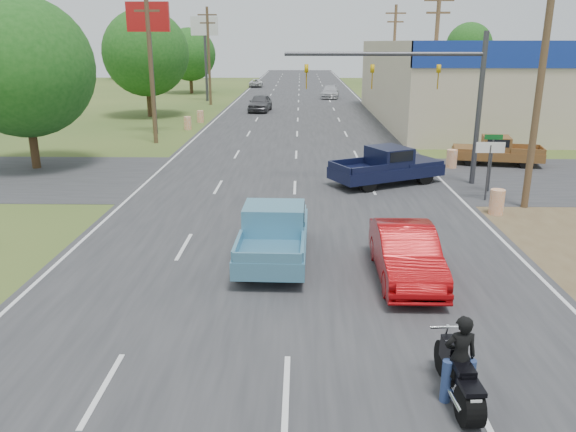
{
  "coord_description": "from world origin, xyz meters",
  "views": [
    {
      "loc": [
        0.25,
        -9.41,
        6.52
      ],
      "look_at": [
        -0.13,
        7.38,
        1.3
      ],
      "focal_mm": 35.0,
      "sensor_mm": 36.0,
      "label": 1
    }
  ],
  "objects_px": {
    "red_convertible": "(406,254)",
    "distant_car_white": "(256,83)",
    "navy_pickup": "(389,165)",
    "brown_pickup": "(495,150)",
    "rider": "(460,362)",
    "blue_pickup": "(274,231)",
    "distant_car_grey": "(260,103)",
    "distant_car_silver": "(330,92)",
    "motorcycle": "(459,379)"
  },
  "relations": [
    {
      "from": "rider",
      "to": "distant_car_silver",
      "type": "relative_size",
      "value": 0.33
    },
    {
      "from": "navy_pickup",
      "to": "distant_car_white",
      "type": "bearing_deg",
      "value": 162.75
    },
    {
      "from": "blue_pickup",
      "to": "distant_car_silver",
      "type": "distance_m",
      "value": 52.87
    },
    {
      "from": "red_convertible",
      "to": "navy_pickup",
      "type": "bearing_deg",
      "value": 84.05
    },
    {
      "from": "red_convertible",
      "to": "distant_car_white",
      "type": "xyz_separation_m",
      "value": [
        -9.76,
        71.54,
        -0.17
      ]
    },
    {
      "from": "motorcycle",
      "to": "blue_pickup",
      "type": "xyz_separation_m",
      "value": [
        -3.78,
        7.43,
        0.35
      ]
    },
    {
      "from": "rider",
      "to": "distant_car_white",
      "type": "height_order",
      "value": "rider"
    },
    {
      "from": "navy_pickup",
      "to": "distant_car_grey",
      "type": "distance_m",
      "value": 30.18
    },
    {
      "from": "rider",
      "to": "blue_pickup",
      "type": "relative_size",
      "value": 0.32
    },
    {
      "from": "distant_car_grey",
      "to": "motorcycle",
      "type": "bearing_deg",
      "value": -76.3
    },
    {
      "from": "rider",
      "to": "blue_pickup",
      "type": "bearing_deg",
      "value": -66.44
    },
    {
      "from": "motorcycle",
      "to": "distant_car_grey",
      "type": "relative_size",
      "value": 0.49
    },
    {
      "from": "rider",
      "to": "distant_car_grey",
      "type": "relative_size",
      "value": 0.35
    },
    {
      "from": "blue_pickup",
      "to": "distant_car_grey",
      "type": "height_order",
      "value": "blue_pickup"
    },
    {
      "from": "motorcycle",
      "to": "red_convertible",
      "type": "bearing_deg",
      "value": 86.02
    },
    {
      "from": "blue_pickup",
      "to": "distant_car_silver",
      "type": "bearing_deg",
      "value": 86.68
    },
    {
      "from": "distant_car_grey",
      "to": "distant_car_white",
      "type": "xyz_separation_m",
      "value": [
        -2.79,
        31.17,
        -0.22
      ]
    },
    {
      "from": "rider",
      "to": "blue_pickup",
      "type": "height_order",
      "value": "blue_pickup"
    },
    {
      "from": "blue_pickup",
      "to": "brown_pickup",
      "type": "relative_size",
      "value": 1.05
    },
    {
      "from": "red_convertible",
      "to": "navy_pickup",
      "type": "relative_size",
      "value": 0.81
    },
    {
      "from": "brown_pickup",
      "to": "blue_pickup",
      "type": "bearing_deg",
      "value": 152.39
    },
    {
      "from": "brown_pickup",
      "to": "distant_car_grey",
      "type": "xyz_separation_m",
      "value": [
        -14.71,
        24.44,
        0.02
      ]
    },
    {
      "from": "rider",
      "to": "brown_pickup",
      "type": "xyz_separation_m",
      "value": [
        7.78,
        21.7,
        -0.05
      ]
    },
    {
      "from": "red_convertible",
      "to": "distant_car_silver",
      "type": "relative_size",
      "value": 0.91
    },
    {
      "from": "rider",
      "to": "distant_car_white",
      "type": "bearing_deg",
      "value": -86.46
    },
    {
      "from": "distant_car_white",
      "to": "rider",
      "type": "bearing_deg",
      "value": 95.95
    },
    {
      "from": "blue_pickup",
      "to": "navy_pickup",
      "type": "height_order",
      "value": "navy_pickup"
    },
    {
      "from": "motorcycle",
      "to": "navy_pickup",
      "type": "height_order",
      "value": "navy_pickup"
    },
    {
      "from": "distant_car_silver",
      "to": "distant_car_white",
      "type": "bearing_deg",
      "value": 126.97
    },
    {
      "from": "brown_pickup",
      "to": "navy_pickup",
      "type": "bearing_deg",
      "value": 136.45
    },
    {
      "from": "red_convertible",
      "to": "motorcycle",
      "type": "xyz_separation_m",
      "value": [
        -0.04,
        -5.83,
        -0.23
      ]
    },
    {
      "from": "navy_pickup",
      "to": "distant_car_grey",
      "type": "relative_size",
      "value": 1.2
    },
    {
      "from": "navy_pickup",
      "to": "rider",
      "type": "bearing_deg",
      "value": -31.73
    },
    {
      "from": "blue_pickup",
      "to": "distant_car_white",
      "type": "height_order",
      "value": "blue_pickup"
    },
    {
      "from": "red_convertible",
      "to": "brown_pickup",
      "type": "distance_m",
      "value": 17.71
    },
    {
      "from": "brown_pickup",
      "to": "distant_car_grey",
      "type": "relative_size",
      "value": 1.05
    },
    {
      "from": "distant_car_grey",
      "to": "distant_car_silver",
      "type": "distance_m",
      "value": 15.8
    },
    {
      "from": "distant_car_grey",
      "to": "distant_car_silver",
      "type": "bearing_deg",
      "value": 66.82
    },
    {
      "from": "navy_pickup",
      "to": "distant_car_white",
      "type": "height_order",
      "value": "navy_pickup"
    },
    {
      "from": "navy_pickup",
      "to": "distant_car_grey",
      "type": "height_order",
      "value": "navy_pickup"
    },
    {
      "from": "rider",
      "to": "distant_car_silver",
      "type": "distance_m",
      "value": 60.05
    },
    {
      "from": "motorcycle",
      "to": "distant_car_silver",
      "type": "bearing_deg",
      "value": 85.83
    },
    {
      "from": "navy_pickup",
      "to": "brown_pickup",
      "type": "distance_m",
      "value": 8.0
    },
    {
      "from": "distant_car_white",
      "to": "motorcycle",
      "type": "bearing_deg",
      "value": 95.95
    },
    {
      "from": "blue_pickup",
      "to": "navy_pickup",
      "type": "distance_m",
      "value": 10.95
    },
    {
      "from": "rider",
      "to": "brown_pickup",
      "type": "height_order",
      "value": "rider"
    },
    {
      "from": "motorcycle",
      "to": "navy_pickup",
      "type": "bearing_deg",
      "value": 82.24
    },
    {
      "from": "motorcycle",
      "to": "blue_pickup",
      "type": "height_order",
      "value": "blue_pickup"
    },
    {
      "from": "navy_pickup",
      "to": "brown_pickup",
      "type": "xyz_separation_m",
      "value": [
        6.54,
        4.61,
        -0.11
      ]
    },
    {
      "from": "motorcycle",
      "to": "distant_car_silver",
      "type": "xyz_separation_m",
      "value": [
        0.57,
        60.11,
        0.21
      ]
    }
  ]
}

